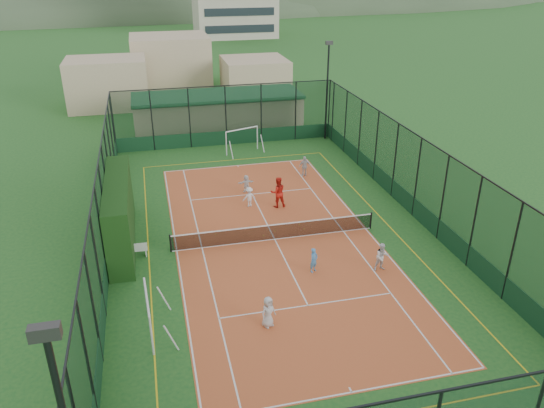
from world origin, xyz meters
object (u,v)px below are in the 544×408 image
(floodlight_ne, at_px, (327,92))
(child_near_right, at_px, (382,257))
(futsal_goal_far, at_px, (242,141))
(white_bench, at_px, (132,250))
(futsal_goal_near, at_px, (149,315))
(child_far_right, at_px, (305,166))
(coach, at_px, (278,192))
(clubhouse, at_px, (218,111))
(child_far_left, at_px, (249,197))
(child_far_back, at_px, (246,183))
(child_near_mid, at_px, (314,260))
(child_near_left, at_px, (268,312))

(floodlight_ne, xyz_separation_m, child_near_right, (-4.09, -20.96, -3.36))
(futsal_goal_far, bearing_deg, white_bench, -140.47)
(futsal_goal_far, relative_size, child_near_right, 1.99)
(futsal_goal_near, bearing_deg, white_bench, 3.26)
(floodlight_ne, distance_m, child_far_right, 9.55)
(white_bench, relative_size, child_near_right, 1.05)
(child_far_right, xyz_separation_m, coach, (-3.14, -4.59, 0.26))
(clubhouse, height_order, child_far_left, clubhouse)
(floodlight_ne, distance_m, child_near_right, 21.62)
(child_far_left, xyz_separation_m, child_far_back, (0.26, 2.31, -0.06))
(child_near_mid, xyz_separation_m, child_near_right, (3.39, -0.67, 0.10))
(child_near_mid, bearing_deg, child_near_left, -164.34)
(clubhouse, xyz_separation_m, futsal_goal_far, (0.92, -7.18, -0.60))
(futsal_goal_far, relative_size, child_near_left, 2.07)
(child_near_mid, distance_m, child_near_right, 3.46)
(floodlight_ne, bearing_deg, child_near_right, -101.04)
(child_near_left, xyz_separation_m, coach, (3.33, 11.54, 0.27))
(clubhouse, relative_size, child_near_mid, 11.54)
(child_near_right, height_order, child_far_right, child_near_right)
(clubhouse, relative_size, child_near_left, 10.45)
(clubhouse, xyz_separation_m, child_far_left, (-0.54, -17.40, -0.90))
(child_near_mid, bearing_deg, clubhouse, 59.22)
(child_far_back, bearing_deg, coach, 111.32)
(white_bench, relative_size, coach, 0.79)
(futsal_goal_near, distance_m, child_near_right, 11.83)
(futsal_goal_far, bearing_deg, child_far_back, -118.77)
(child_near_right, distance_m, child_far_left, 10.28)
(futsal_goal_near, distance_m, futsal_goal_far, 22.95)
(clubhouse, distance_m, child_far_left, 17.44)
(white_bench, relative_size, child_far_right, 1.07)
(clubhouse, relative_size, child_far_left, 11.49)
(floodlight_ne, bearing_deg, child_far_left, -127.30)
(futsal_goal_far, xyz_separation_m, child_far_right, (3.45, -6.08, -0.22))
(child_far_back, bearing_deg, futsal_goal_far, -105.80)
(floodlight_ne, bearing_deg, child_near_left, -114.05)
(child_near_right, bearing_deg, child_far_back, 112.09)
(clubhouse, xyz_separation_m, child_far_right, (4.36, -13.27, -0.82))
(child_far_left, bearing_deg, clubhouse, -103.18)
(futsal_goal_near, xyz_separation_m, child_near_left, (4.97, -0.70, -0.20))
(child_far_left, relative_size, child_far_right, 0.89)
(child_near_mid, xyz_separation_m, coach, (0.10, 7.83, 0.34))
(clubhouse, relative_size, child_far_back, 12.66)
(child_far_right, distance_m, coach, 5.57)
(child_near_mid, bearing_deg, futsal_goal_near, 166.85)
(child_near_right, bearing_deg, coach, 110.22)
(white_bench, bearing_deg, floodlight_ne, 46.48)
(clubhouse, height_order, futsal_goal_near, clubhouse)
(white_bench, xyz_separation_m, child_near_mid, (8.92, -3.61, 0.22))
(child_far_right, xyz_separation_m, child_far_back, (-4.65, -1.82, -0.14))
(child_near_left, bearing_deg, futsal_goal_near, 144.70)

